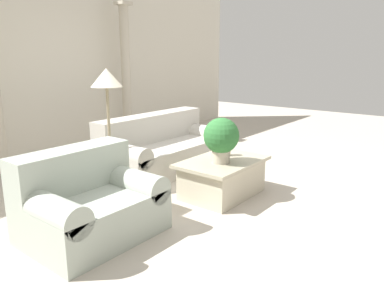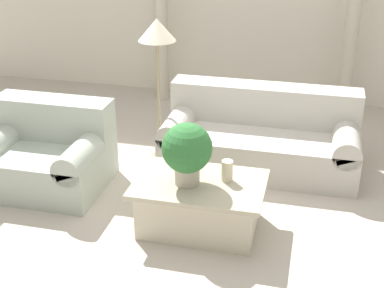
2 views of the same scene
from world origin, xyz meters
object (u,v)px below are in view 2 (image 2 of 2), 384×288
Objects in this scene: coffee_table at (200,204)px; floor_lamp at (157,38)px; sofa_long at (261,137)px; loveseat at (46,153)px; potted_plant at (187,150)px.

floor_lamp reaches higher than coffee_table.
sofa_long is 1.49m from floor_lamp.
coffee_table is 0.72× the size of floor_lamp.
coffee_table is (1.66, -0.42, -0.10)m from loveseat.
sofa_long is at bearing 71.38° from potted_plant.
potted_plant reaches higher than loveseat.
coffee_table is at bearing -105.20° from sofa_long.
potted_plant is (1.56, -0.46, 0.42)m from loveseat.
floor_lamp is at bearing 116.33° from potted_plant.
sofa_long is 1.68× the size of loveseat.
potted_plant is at bearing -16.48° from loveseat.
sofa_long and loveseat have the same top height.
loveseat is at bearing -139.46° from floor_lamp.
sofa_long reaches higher than coffee_table.
potted_plant reaches higher than coffee_table.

